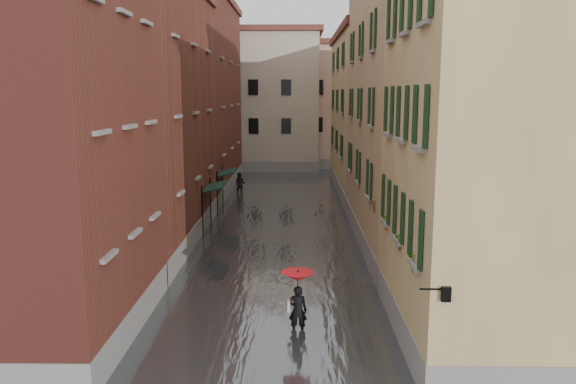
{
  "coord_description": "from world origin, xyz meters",
  "views": [
    {
      "loc": [
        0.9,
        -18.34,
        7.57
      ],
      "look_at": [
        0.54,
        7.25,
        3.0
      ],
      "focal_mm": 35.0,
      "sensor_mm": 36.0,
      "label": 1
    }
  ],
  "objects": [
    {
      "name": "building_left_far",
      "position": [
        -7.0,
        24.0,
        7.0
      ],
      "size": [
        6.0,
        16.0,
        14.0
      ],
      "primitive_type": "cube",
      "color": "brown",
      "rests_on": "ground"
    },
    {
      "name": "floodwater",
      "position": [
        0.0,
        13.0,
        0.1
      ],
      "size": [
        10.0,
        60.0,
        0.2
      ],
      "primitive_type": "cube",
      "color": "#51565A",
      "rests_on": "ground"
    },
    {
      "name": "pedestrian_far",
      "position": [
        -3.23,
        22.55,
        0.87
      ],
      "size": [
        0.91,
        0.74,
        1.74
      ],
      "primitive_type": "imported",
      "rotation": [
        0.0,
        0.0,
        -0.11
      ],
      "color": "black",
      "rests_on": "ground"
    },
    {
      "name": "window_planters",
      "position": [
        4.12,
        -0.68,
        3.51
      ],
      "size": [
        0.59,
        8.2,
        0.84
      ],
      "color": "brown",
      "rests_on": "ground"
    },
    {
      "name": "building_end_pink",
      "position": [
        6.0,
        40.0,
        6.0
      ],
      "size": [
        10.0,
        9.0,
        12.0
      ],
      "primitive_type": "cube",
      "color": "tan",
      "rests_on": "ground"
    },
    {
      "name": "building_right_near",
      "position": [
        7.0,
        -2.0,
        5.75
      ],
      "size": [
        6.0,
        8.0,
        11.5
      ],
      "primitive_type": "cube",
      "color": "#A48054",
      "rests_on": "ground"
    },
    {
      "name": "awning_far",
      "position": [
        -3.49,
        16.92,
        2.46
      ],
      "size": [
        1.09,
        2.7,
        2.8
      ],
      "color": "black",
      "rests_on": "ground"
    },
    {
      "name": "building_right_mid",
      "position": [
        7.0,
        9.0,
        6.5
      ],
      "size": [
        6.0,
        14.0,
        13.0
      ],
      "primitive_type": "cube",
      "color": "tan",
      "rests_on": "ground"
    },
    {
      "name": "awning_near",
      "position": [
        -3.49,
        11.47,
        2.46
      ],
      "size": [
        1.09,
        2.81,
        2.8
      ],
      "color": "black",
      "rests_on": "ground"
    },
    {
      "name": "pedestrian_main",
      "position": [
        0.96,
        -1.64,
        1.32
      ],
      "size": [
        1.06,
        1.06,
        2.06
      ],
      "color": "black",
      "rests_on": "ground"
    },
    {
      "name": "building_right_far",
      "position": [
        7.0,
        24.0,
        5.75
      ],
      "size": [
        6.0,
        16.0,
        11.5
      ],
      "primitive_type": "cube",
      "color": "#A48054",
      "rests_on": "ground"
    },
    {
      "name": "building_left_mid",
      "position": [
        -7.0,
        9.0,
        6.25
      ],
      "size": [
        6.0,
        14.0,
        12.5
      ],
      "primitive_type": "cube",
      "color": "brown",
      "rests_on": "ground"
    },
    {
      "name": "building_end_cream",
      "position": [
        -3.0,
        38.0,
        6.5
      ],
      "size": [
        12.0,
        9.0,
        13.0
      ],
      "primitive_type": "cube",
      "color": "#B8B092",
      "rests_on": "ground"
    },
    {
      "name": "ground",
      "position": [
        0.0,
        0.0,
        0.0
      ],
      "size": [
        120.0,
        120.0,
        0.0
      ],
      "primitive_type": "plane",
      "color": "#5C5B5E",
      "rests_on": "ground"
    },
    {
      "name": "building_left_near",
      "position": [
        -7.0,
        -2.0,
        6.5
      ],
      "size": [
        6.0,
        8.0,
        13.0
      ],
      "primitive_type": "cube",
      "color": "brown",
      "rests_on": "ground"
    },
    {
      "name": "wall_lantern",
      "position": [
        4.33,
        -6.0,
        3.01
      ],
      "size": [
        0.71,
        0.22,
        0.35
      ],
      "color": "black",
      "rests_on": "ground"
    }
  ]
}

